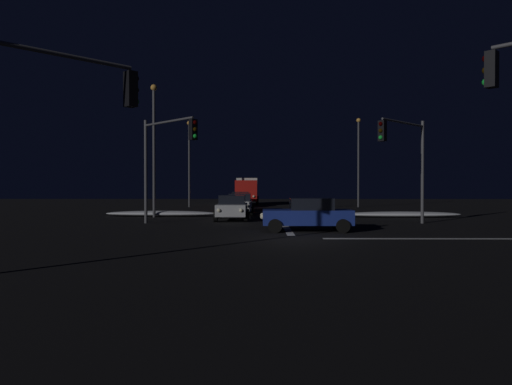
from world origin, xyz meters
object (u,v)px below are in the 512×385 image
streetlamp_left_far (189,157)px  streetlamp_right_far (358,156)px  sedan_red (241,201)px  sedan_blue_crossing (308,214)px  sedan_white (240,204)px  sedan_orange (241,199)px  traffic_signal_nw (165,150)px  traffic_signal_ne (406,151)px  box_truck (247,190)px  sedan_silver (232,207)px  traffic_signal_sw (56,112)px  streetlamp_left_near (154,141)px

streetlamp_left_far → streetlamp_right_far: streetlamp_right_far is taller
sedan_red → streetlamp_right_far: (11.72, 6.72, 4.43)m
sedan_blue_crossing → sedan_white: bearing=105.9°
sedan_orange → traffic_signal_nw: (-3.17, -22.50, 3.33)m
traffic_signal_ne → sedan_red: bearing=121.3°
sedan_orange → sedan_blue_crossing: 26.18m
sedan_red → box_truck: size_ratio=0.52×
sedan_silver → streetlamp_left_far: size_ratio=0.49×
traffic_signal_sw → sedan_silver: bearing=78.2°
traffic_signal_nw → streetlamp_right_far: (15.20, 22.61, 1.10)m
box_truck → sedan_blue_crossing: 33.26m
sedan_silver → traffic_signal_sw: (-3.62, -17.31, 3.30)m
streetlamp_left_far → sedan_white: bearing=-65.4°
sedan_red → traffic_signal_sw: traffic_signal_sw is taller
box_truck → streetlamp_left_near: streetlamp_left_near is taller
box_truck → traffic_signal_nw: traffic_signal_nw is taller
box_truck → traffic_signal_nw: (-3.62, -29.69, 2.42)m
sedan_red → streetlamp_left_near: size_ratio=0.48×
sedan_orange → sedan_blue_crossing: size_ratio=1.00×
sedan_silver → streetlamp_left_near: size_ratio=0.48×
traffic_signal_nw → streetlamp_left_far: (-2.11, 22.61, 0.97)m
sedan_orange → streetlamp_left_far: 6.81m
sedan_silver → traffic_signal_ne: (9.71, -3.99, 3.28)m
sedan_white → sedan_silver: bearing=-92.0°
sedan_orange → box_truck: 7.27m
streetlamp_left_far → traffic_signal_ne: bearing=-56.0°
sedan_red → box_truck: box_truck is taller
sedan_blue_crossing → streetlamp_right_far: size_ratio=0.48×
streetlamp_right_far → streetlamp_left_near: bearing=-137.3°
box_truck → sedan_orange: bearing=-93.6°
sedan_white → streetlamp_left_near: 8.05m
sedan_silver → sedan_orange: 18.48m
sedan_silver → streetlamp_right_far: bearing=57.6°
sedan_orange → traffic_signal_ne: size_ratio=0.74×
streetlamp_left_near → box_truck: bearing=76.1°
traffic_signal_nw → sedan_orange: bearing=82.0°
sedan_silver → sedan_white: (0.21, 6.06, 0.00)m
sedan_silver → sedan_red: same height
sedan_white → sedan_orange: same height
box_truck → streetlamp_left_far: streetlamp_left_far is taller
sedan_orange → box_truck: box_truck is taller
sedan_orange → streetlamp_right_far: size_ratio=0.48×
traffic_signal_sw → sedan_orange: bearing=84.6°
sedan_white → traffic_signal_ne: bearing=-46.6°
sedan_red → streetlamp_left_far: bearing=129.8°
sedan_orange → box_truck: bearing=86.4°
sedan_blue_crossing → traffic_signal_nw: 8.83m
traffic_signal_sw → sedan_red: bearing=82.8°
streetlamp_left_far → sedan_blue_crossing: bearing=-69.7°
sedan_orange → streetlamp_left_far: size_ratio=0.49×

